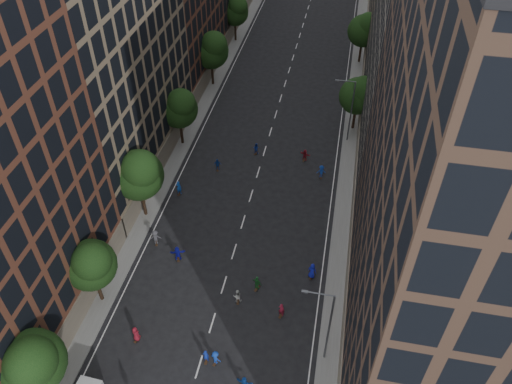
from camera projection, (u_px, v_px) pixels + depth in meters
ground at (264, 153)px, 65.94m from camera, size 240.00×240.00×0.00m
sidewalk_left at (193, 112)px, 73.08m from camera, size 4.00×105.00×0.15m
sidewalk_right at (358, 131)px, 69.62m from camera, size 4.00×105.00×0.15m
bldg_left_b at (84, 35)px, 53.65m from camera, size 14.00×26.00×34.00m
bldg_right_a at (480, 198)px, 32.93m from camera, size 14.00×30.00×36.00m
bldg_right_b at (441, 33)px, 55.06m from camera, size 14.00×28.00×33.00m
tree_left_0 at (32, 363)px, 37.20m from camera, size 5.20×5.20×8.83m
tree_left_1 at (91, 264)px, 44.77m from camera, size 4.80×4.80×8.21m
tree_left_2 at (139, 173)px, 52.95m from camera, size 5.60×5.60×9.45m
tree_left_3 at (179, 107)px, 63.52m from camera, size 5.00×5.00×8.58m
tree_left_4 at (212, 49)px, 74.98m from camera, size 5.40×5.40×9.08m
tree_left_5 at (236, 10)px, 86.93m from camera, size 4.80×4.80×8.33m
tree_right_a at (359, 94)px, 66.24m from camera, size 5.00×5.00×8.39m
tree_right_b at (365, 29)px, 80.59m from camera, size 5.20×5.20×8.83m
streetlamp_near at (327, 324)px, 40.58m from camera, size 2.64×0.22×9.06m
streetlamp_far at (350, 108)px, 64.62m from camera, size 2.64×0.22×9.06m
skater_1 at (206, 356)px, 43.29m from camera, size 0.56×0.39×1.50m
skater_3 at (216, 358)px, 43.12m from camera, size 1.15×0.92×1.55m
skater_5 at (244, 384)px, 41.38m from camera, size 1.53×0.67×1.59m
skater_6 at (136, 334)px, 44.77m from camera, size 0.95×0.74×1.72m
skater_7 at (281, 310)px, 46.70m from camera, size 0.69×0.55×1.67m
skater_8 at (237, 296)px, 47.90m from camera, size 0.92×0.80×1.60m
skater_9 at (155, 238)px, 53.42m from camera, size 1.35×1.05×1.84m
skater_10 at (257, 283)px, 48.96m from camera, size 1.11×0.82×1.75m
skater_11 at (178, 254)px, 51.81m from camera, size 1.71×1.00×1.76m
skater_12 at (312, 271)px, 50.05m from camera, size 1.03×0.84×1.83m
skater_13 at (179, 188)px, 59.36m from camera, size 0.73×0.52×1.89m
skater_14 at (256, 149)px, 65.40m from camera, size 0.87×0.75×1.52m
skater_15 at (321, 172)px, 61.73m from camera, size 1.22×0.86×1.72m
skater_16 at (218, 165)px, 62.86m from camera, size 0.97×0.52×1.58m
skater_17 at (305, 155)px, 64.32m from camera, size 1.51×0.94×1.56m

